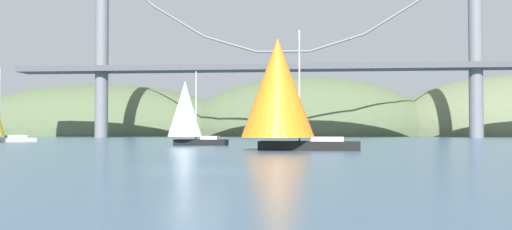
# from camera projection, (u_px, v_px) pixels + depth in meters

# --- Properties ---
(ground_plane) EXTENTS (360.00, 360.00, 0.00)m
(ground_plane) POSITION_uv_depth(u_px,v_px,m) (193.00, 171.00, 22.71)
(ground_plane) COLOR #385670
(headland_center) EXTENTS (72.23, 44.00, 32.89)m
(headland_center) POSITION_uv_depth(u_px,v_px,m) (307.00, 136.00, 156.71)
(headland_center) COLOR #4C5B3D
(headland_center) RESTS_ON ground_plane
(headland_left) EXTENTS (86.40, 44.00, 29.55)m
(headland_left) POSITION_uv_depth(u_px,v_px,m) (98.00, 136.00, 161.94)
(headland_left) COLOR #4C5B3D
(headland_left) RESTS_ON ground_plane
(headland_right) EXTENTS (68.25, 44.00, 32.59)m
(headland_right) POSITION_uv_depth(u_px,v_px,m) (510.00, 136.00, 151.92)
(headland_right) COLOR #5B6647
(headland_right) RESTS_ON ground_plane
(suspension_bridge) EXTENTS (114.47, 6.00, 38.87)m
(suspension_bridge) POSITION_uv_depth(u_px,v_px,m) (283.00, 58.00, 117.76)
(suspension_bridge) COLOR slate
(suspension_bridge) RESTS_ON ground_plane
(sailboat_white_mainsail) EXTENTS (6.74, 4.08, 7.96)m
(sailboat_white_mainsail) POSITION_uv_depth(u_px,v_px,m) (186.00, 111.00, 60.56)
(sailboat_white_mainsail) COLOR black
(sailboat_white_mainsail) RESTS_ON ground_plane
(sailboat_orange_sail) EXTENTS (10.08, 6.63, 9.84)m
(sailboat_orange_sail) POSITION_uv_depth(u_px,v_px,m) (279.00, 91.00, 46.10)
(sailboat_orange_sail) COLOR black
(sailboat_orange_sail) RESTS_ON ground_plane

